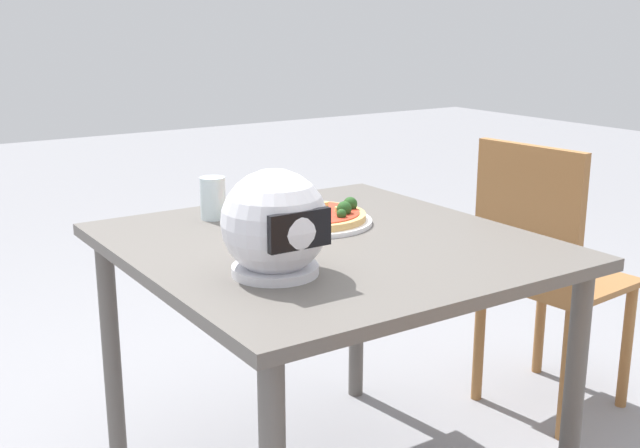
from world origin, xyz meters
name	(u,v)px	position (x,y,z in m)	size (l,w,h in m)	color
dining_table	(327,272)	(0.00, 0.00, 0.64)	(0.97, 1.02, 0.73)	#5B5651
pizza_plate	(313,221)	(-0.06, -0.15, 0.74)	(0.32, 0.32, 0.01)	white
pizza	(316,215)	(-0.06, -0.15, 0.75)	(0.28, 0.28, 0.05)	tan
motorcycle_helmet	(275,225)	(0.25, 0.16, 0.84)	(0.23, 0.23, 0.23)	silver
drinking_glass	(213,198)	(0.14, -0.35, 0.79)	(0.07, 0.07, 0.12)	silver
chair_side	(542,265)	(-0.84, -0.03, 0.51)	(0.44, 0.44, 0.90)	#996638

